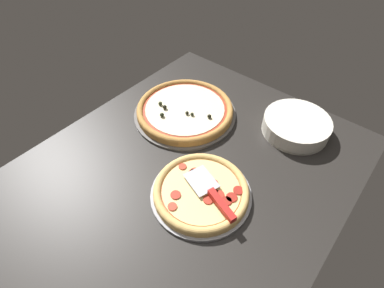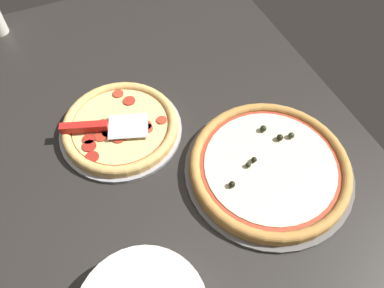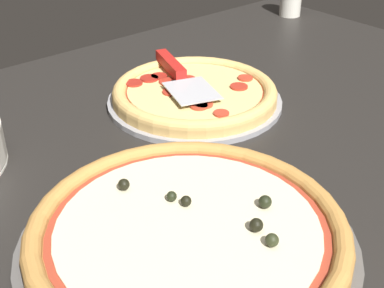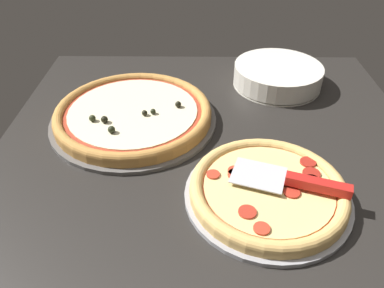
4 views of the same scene
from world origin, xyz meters
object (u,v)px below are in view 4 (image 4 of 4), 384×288
(pizza_front, at_px, (268,189))
(serving_spatula, at_px, (301,182))
(plate_stack, at_px, (277,75))
(pizza_back, at_px, (133,113))

(pizza_front, height_order, serving_spatula, serving_spatula)
(pizza_front, bearing_deg, plate_stack, -11.65)
(plate_stack, bearing_deg, serving_spatula, 175.55)
(serving_spatula, height_order, plate_stack, plate_stack)
(serving_spatula, distance_m, plate_stack, 0.48)
(pizza_back, xyz_separation_m, plate_stack, (0.20, -0.40, 0.01))
(pizza_front, bearing_deg, pizza_back, 48.20)
(pizza_front, height_order, plate_stack, plate_stack)
(pizza_back, distance_m, serving_spatula, 0.46)
(pizza_front, height_order, pizza_back, pizza_back)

